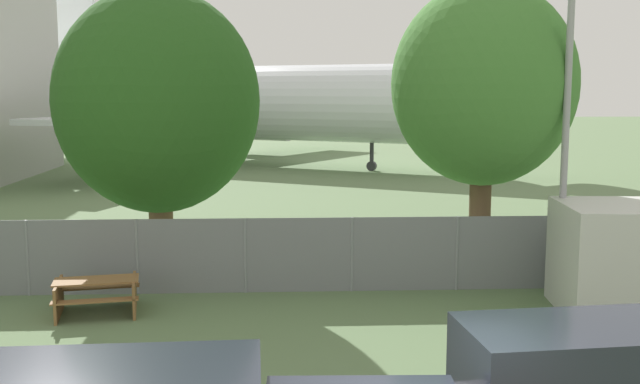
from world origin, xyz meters
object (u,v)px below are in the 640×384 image
at_px(tree_near_hangar, 484,85).
at_px(airplane, 229,103).
at_px(picnic_bench_near_cabin, 97,292).
at_px(tree_left_of_cabin, 158,102).

bearing_deg(tree_near_hangar, airplane, 105.41).
bearing_deg(airplane, tree_near_hangar, -45.81).
bearing_deg(picnic_bench_near_cabin, tree_near_hangar, 15.01).
bearing_deg(tree_near_hangar, picnic_bench_near_cabin, -164.99).
distance_m(airplane, tree_near_hangar, 31.61).
xyz_separation_m(picnic_bench_near_cabin, tree_left_of_cabin, (0.90, 3.21, 4.03)).
relative_size(airplane, picnic_bench_near_cabin, 18.50).
height_order(picnic_bench_near_cabin, tree_left_of_cabin, tree_left_of_cabin).
xyz_separation_m(tree_near_hangar, tree_left_of_cabin, (-8.09, 0.80, -0.40)).
height_order(airplane, tree_near_hangar, airplane).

